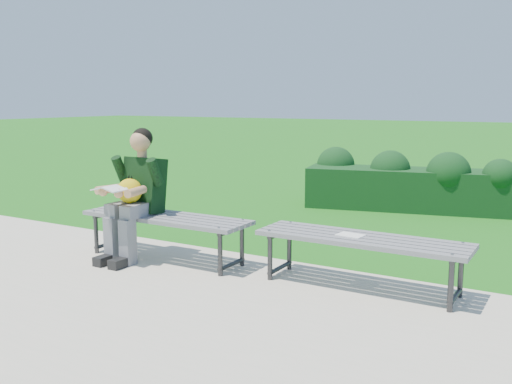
# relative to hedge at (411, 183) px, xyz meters

# --- Properties ---
(ground) EXTENTS (80.00, 80.00, 0.00)m
(ground) POSITION_rel_hedge_xyz_m (-0.53, -3.46, -0.39)
(ground) COLOR #327B23
(ground) RESTS_ON ground
(walkway) EXTENTS (30.00, 3.50, 0.02)m
(walkway) POSITION_rel_hedge_xyz_m (-0.53, -5.21, -0.38)
(walkway) COLOR beige
(walkway) RESTS_ON ground
(hedge) EXTENTS (3.28, 1.45, 0.88)m
(hedge) POSITION_rel_hedge_xyz_m (0.00, 0.00, 0.00)
(hedge) COLOR #0E370C
(hedge) RESTS_ON ground
(bench_left) EXTENTS (1.80, 0.50, 0.46)m
(bench_left) POSITION_rel_hedge_xyz_m (-1.37, -4.03, 0.02)
(bench_left) COLOR slate
(bench_left) RESTS_ON walkway
(bench_right) EXTENTS (1.80, 0.50, 0.46)m
(bench_right) POSITION_rel_hedge_xyz_m (0.64, -3.90, 0.02)
(bench_right) COLOR slate
(bench_right) RESTS_ON walkway
(seated_boy) EXTENTS (0.56, 0.76, 1.31)m
(seated_boy) POSITION_rel_hedge_xyz_m (-1.67, -4.13, 0.32)
(seated_boy) COLOR slate
(seated_boy) RESTS_ON walkway
(paper_sheet) EXTENTS (0.24, 0.18, 0.01)m
(paper_sheet) POSITION_rel_hedge_xyz_m (0.54, -3.90, 0.08)
(paper_sheet) COLOR white
(paper_sheet) RESTS_ON bench_right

